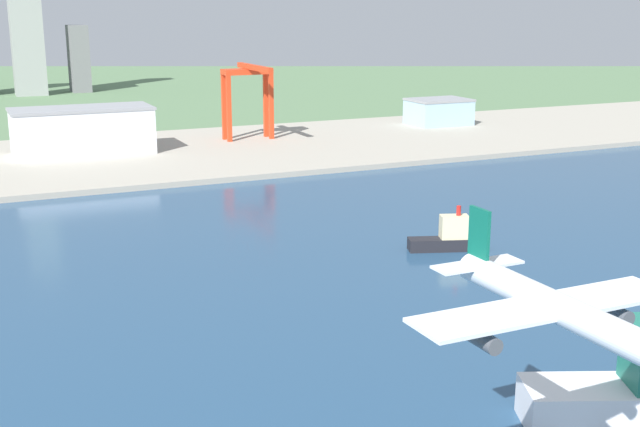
% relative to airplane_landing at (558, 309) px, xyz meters
% --- Properties ---
extents(ground_plane, '(2400.00, 2400.00, 0.00)m').
position_rel_airplane_landing_xyz_m(ground_plane, '(16.27, 125.21, -35.76)').
color(ground_plane, '#557550').
extents(water_bay, '(840.00, 360.00, 0.15)m').
position_rel_airplane_landing_xyz_m(water_bay, '(16.27, 65.21, -35.68)').
color(water_bay, navy).
rests_on(water_bay, ground).
extents(industrial_pier, '(840.00, 140.00, 2.50)m').
position_rel_airplane_landing_xyz_m(industrial_pier, '(16.27, 315.21, -34.51)').
color(industrial_pier, '#A19B8C').
rests_on(industrial_pier, ground).
extents(airplane_landing, '(35.93, 39.33, 12.30)m').
position_rel_airplane_landing_xyz_m(airplane_landing, '(0.00, 0.00, 0.00)').
color(airplane_landing, silver).
extents(tugboat_small, '(23.39, 12.88, 13.48)m').
position_rel_airplane_landing_xyz_m(tugboat_small, '(68.72, 126.14, -31.80)').
color(tugboat_small, black).
rests_on(tugboat_small, water_bay).
extents(port_crane_red, '(25.67, 45.74, 39.42)m').
position_rel_airplane_landing_xyz_m(port_crane_red, '(80.68, 334.41, -4.58)').
color(port_crane_red, red).
rests_on(port_crane_red, industrial_pier).
extents(warehouse_main, '(64.82, 29.51, 21.98)m').
position_rel_airplane_landing_xyz_m(warehouse_main, '(-5.55, 327.31, -22.24)').
color(warehouse_main, silver).
rests_on(warehouse_main, industrial_pier).
extents(warehouse_annex, '(34.64, 25.91, 15.29)m').
position_rel_airplane_landing_xyz_m(warehouse_annex, '(201.97, 341.74, -25.59)').
color(warehouse_annex, '#99BCD1').
rests_on(warehouse_annex, industrial_pier).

